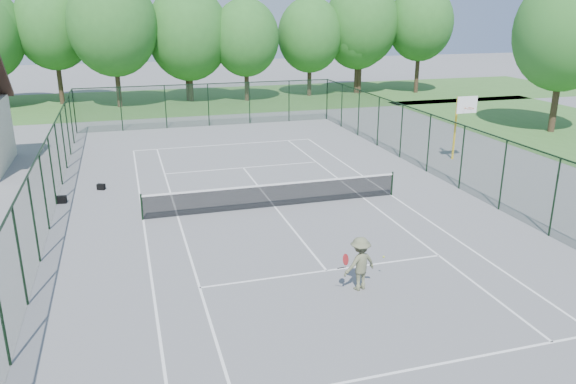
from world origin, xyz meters
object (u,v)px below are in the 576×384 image
at_px(tennis_net, 275,194).
at_px(basketball_goal, 462,115).
at_px(sports_bag_a, 62,200).
at_px(tennis_player, 360,264).

bearing_deg(tennis_net, basketball_goal, 20.45).
relative_size(basketball_goal, sports_bag_a, 9.03).
bearing_deg(basketball_goal, tennis_player, -132.52).
bearing_deg(sports_bag_a, tennis_player, -42.21).
xyz_separation_m(sports_bag_a, tennis_player, (9.31, -10.92, 0.68)).
bearing_deg(tennis_player, basketball_goal, 47.48).
height_order(tennis_net, basketball_goal, basketball_goal).
xyz_separation_m(tennis_net, tennis_player, (0.52, -7.82, 0.26)).
bearing_deg(tennis_player, sports_bag_a, 130.45).
xyz_separation_m(tennis_net, basketball_goal, (11.70, 4.36, 1.99)).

